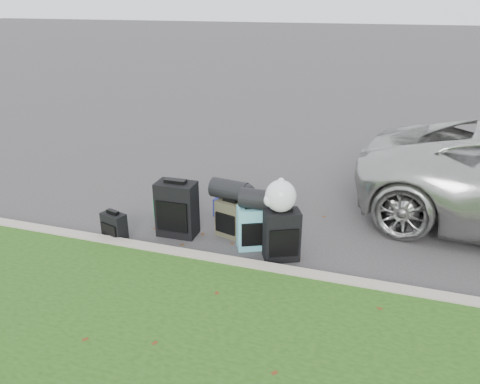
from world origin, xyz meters
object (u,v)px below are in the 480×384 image
(suitcase_large_black_left, at_px, (177,209))
(suitcase_teal, at_px, (253,228))
(suitcase_large_black_right, at_px, (282,235))
(tote_navy, at_px, (223,207))
(suitcase_olive, at_px, (231,218))
(tote_green, at_px, (165,207))
(suitcase_small_black, at_px, (115,228))

(suitcase_large_black_left, relative_size, suitcase_teal, 1.34)
(suitcase_large_black_right, xyz_separation_m, tote_navy, (-1.16, 1.00, -0.20))
(suitcase_olive, distance_m, suitcase_teal, 0.47)
(suitcase_olive, height_order, suitcase_teal, suitcase_teal)
(tote_navy, bearing_deg, suitcase_teal, -44.47)
(suitcase_large_black_right, height_order, tote_green, suitcase_large_black_right)
(suitcase_teal, height_order, tote_green, suitcase_teal)
(tote_green, bearing_deg, suitcase_large_black_left, -43.16)
(suitcase_small_black, bearing_deg, tote_navy, 64.11)
(tote_navy, bearing_deg, suitcase_large_black_left, -112.56)
(suitcase_small_black, bearing_deg, suitcase_large_black_right, 22.79)
(suitcase_teal, height_order, suitcase_large_black_right, suitcase_large_black_right)
(tote_green, bearing_deg, suitcase_olive, -8.51)
(suitcase_large_black_right, bearing_deg, suitcase_large_black_left, 146.31)
(suitcase_large_black_left, distance_m, tote_green, 0.66)
(suitcase_large_black_left, relative_size, suitcase_olive, 1.50)
(suitcase_small_black, xyz_separation_m, suitcase_large_black_left, (0.74, 0.47, 0.18))
(suitcase_large_black_left, distance_m, suitcase_olive, 0.77)
(suitcase_teal, xyz_separation_m, tote_green, (-1.55, 0.50, -0.13))
(suitcase_teal, bearing_deg, tote_navy, 105.65)
(suitcase_teal, bearing_deg, suitcase_small_black, 167.65)
(suitcase_small_black, relative_size, tote_navy, 1.52)
(suitcase_olive, relative_size, suitcase_teal, 0.89)
(suitcase_small_black, relative_size, tote_green, 1.30)
(suitcase_large_black_left, xyz_separation_m, suitcase_teal, (1.13, -0.05, -0.10))
(tote_green, bearing_deg, tote_navy, 26.19)
(suitcase_teal, relative_size, tote_navy, 2.11)
(suitcase_small_black, height_order, suitcase_large_black_right, suitcase_large_black_right)
(suitcase_teal, bearing_deg, tote_green, 136.82)
(suitcase_teal, height_order, tote_navy, suitcase_teal)
(suitcase_small_black, relative_size, suitcase_teal, 0.72)
(tote_green, bearing_deg, suitcase_small_black, -104.60)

